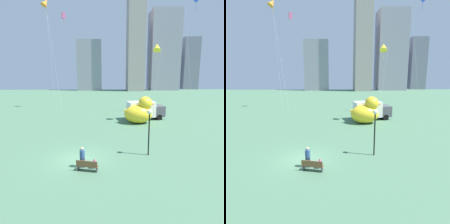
% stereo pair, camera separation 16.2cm
% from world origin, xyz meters
% --- Properties ---
extents(ground_plane, '(140.00, 140.00, 0.00)m').
position_xyz_m(ground_plane, '(0.00, 0.00, 0.00)').
color(ground_plane, '#4B7556').
extents(park_bench, '(1.73, 0.81, 0.90)m').
position_xyz_m(park_bench, '(0.93, -2.27, 0.48)').
color(park_bench, brown).
rests_on(park_bench, ground).
extents(person_adult, '(0.41, 0.41, 1.69)m').
position_xyz_m(person_adult, '(0.50, -1.57, 0.93)').
color(person_adult, '#38476B').
rests_on(person_adult, ground).
extents(person_child, '(0.21, 0.21, 0.85)m').
position_xyz_m(person_child, '(1.49, -1.88, 0.47)').
color(person_child, silver).
rests_on(person_child, ground).
extents(giant_inflatable_duck, '(4.77, 3.06, 3.95)m').
position_xyz_m(giant_inflatable_duck, '(7.33, 12.80, 1.68)').
color(giant_inflatable_duck, yellow).
rests_on(giant_inflatable_duck, ground).
extents(lamppost, '(0.45, 0.45, 4.25)m').
position_xyz_m(lamppost, '(6.24, 0.75, 3.21)').
color(lamppost, black).
rests_on(lamppost, ground).
extents(box_truck, '(6.10, 3.38, 2.85)m').
position_xyz_m(box_truck, '(8.58, 15.24, 1.44)').
color(box_truck, white).
rests_on(box_truck, ground).
extents(city_skyline, '(49.89, 14.09, 40.55)m').
position_xyz_m(city_skyline, '(19.49, 69.03, 15.56)').
color(city_skyline, gray).
rests_on(city_skyline, ground).
extents(kite_blue, '(2.57, 2.03, 19.95)m').
position_xyz_m(kite_blue, '(17.32, 19.71, 18.00)').
color(kite_blue, silver).
rests_on(kite_blue, ground).
extents(kite_orange, '(1.89, 1.80, 19.53)m').
position_xyz_m(kite_orange, '(-7.58, 20.78, 18.70)').
color(kite_orange, silver).
rests_on(kite_orange, ground).
extents(kite_pink, '(3.61, 3.69, 18.52)m').
position_xyz_m(kite_pink, '(-5.54, 25.47, 17.75)').
color(kite_pink, silver).
rests_on(kite_pink, ground).
extents(kite_yellow, '(1.55, 1.71, 11.72)m').
position_xyz_m(kite_yellow, '(9.81, 13.85, 10.95)').
color(kite_yellow, silver).
rests_on(kite_yellow, ground).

